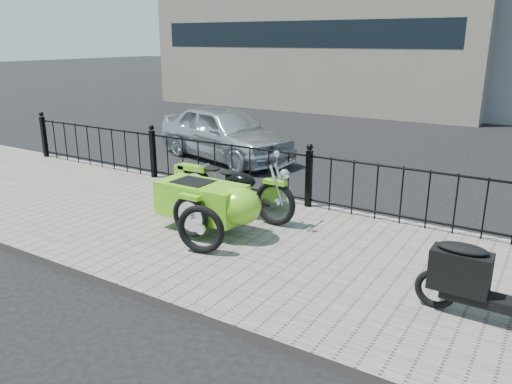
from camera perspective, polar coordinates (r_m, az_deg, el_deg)
The scene contains 8 objects.
ground at distance 7.46m, azimuth 1.45°, elevation -5.20°, with size 120.00×120.00×0.00m, color black.
sidewalk at distance 7.04m, azimuth -0.64°, elevation -6.06°, with size 30.00×3.80×0.12m, color slate.
curb at distance 8.63m, azimuth 6.35°, elevation -1.73°, with size 30.00×0.10×0.12m, color gray.
iron_fence at distance 8.35m, azimuth 6.05°, elevation 1.43°, with size 14.11×0.11×1.08m.
motorcycle_sidecar at distance 7.29m, azimuth -4.46°, elevation -0.79°, with size 2.28×1.48×0.98m.
scooter at distance 5.47m, azimuth 24.89°, elevation -9.34°, with size 1.59×0.46×1.08m.
spare_tire at distance 6.55m, azimuth -6.33°, elevation -4.28°, with size 0.67×0.67×0.10m, color black.
sedan_car at distance 12.19m, azimuth -3.59°, elevation 6.78°, with size 1.54×3.83×1.31m, color silver.
Camera 1 is at (3.51, -5.94, 2.83)m, focal length 35.00 mm.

